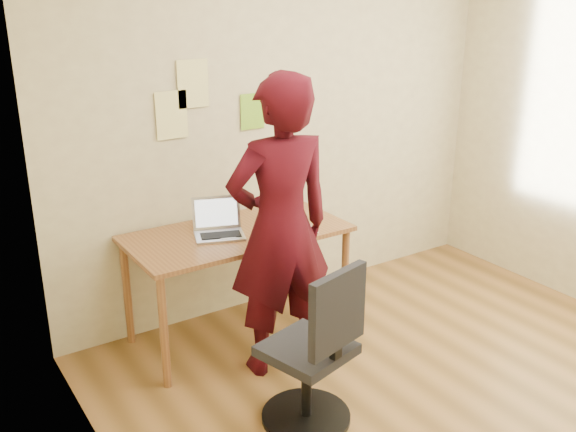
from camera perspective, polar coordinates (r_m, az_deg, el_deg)
room at (r=3.25m, az=16.89°, el=3.57°), size 3.58×3.58×2.78m
desk at (r=4.13m, az=-4.53°, el=-2.48°), size 1.40×0.70×0.74m
laptop at (r=4.05m, az=-6.22°, el=-0.95°), size 0.38×0.36×0.22m
paper_sheet at (r=4.16m, az=0.58°, el=-0.95°), size 0.28×0.35×0.00m
phone at (r=4.08m, az=0.78°, el=-1.30°), size 0.13×0.14×0.01m
wall_note_left at (r=4.11m, az=-10.30°, el=8.82°), size 0.21×0.00×0.30m
wall_note_mid at (r=4.15m, az=-8.45°, el=11.56°), size 0.21×0.00×0.30m
wall_note_right at (r=4.38m, az=-3.18°, el=9.28°), size 0.18×0.00×0.24m
office_chair at (r=3.39m, az=2.46°, el=-12.58°), size 0.50×0.51×0.93m
person at (r=3.68m, az=-0.69°, el=-1.13°), size 0.70×0.49×1.80m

